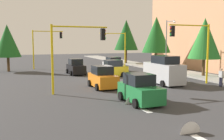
{
  "coord_description": "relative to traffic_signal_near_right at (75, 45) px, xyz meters",
  "views": [
    {
      "loc": [
        26.17,
        -10.29,
        4.11
      ],
      "look_at": [
        1.49,
        -0.82,
        1.2
      ],
      "focal_mm": 41.24,
      "sensor_mm": 36.0,
      "label": 1
    }
  ],
  "objects": [
    {
      "name": "apartment_block",
      "position": [
        -13.04,
        24.16,
        3.72
      ],
      "size": [
        18.76,
        9.3,
        15.14
      ],
      "color": "tan",
      "rests_on": "ground"
    },
    {
      "name": "traffic_signal_near_right",
      "position": [
        0.0,
        0.0,
        0.0
      ],
      "size": [
        0.36,
        4.59,
        5.44
      ],
      "color": "yellow",
      "rests_on": "ground"
    },
    {
      "name": "lane_arrow_near",
      "position": [
        5.51,
        2.66,
        -3.86
      ],
      "size": [
        2.4,
        1.1,
        1.1
      ],
      "color": "silver",
      "rests_on": "ground"
    },
    {
      "name": "traffic_signal_near_left",
      "position": [
        0.0,
        11.38,
        0.23
      ],
      "size": [
        0.36,
        4.59,
        5.79
      ],
      "color": "yellow",
      "rests_on": "ground"
    },
    {
      "name": "traffic_signal_far_right",
      "position": [
        -20.0,
        -0.06,
        0.26
      ],
      "size": [
        0.36,
        4.59,
        5.84
      ],
      "color": "yellow",
      "rests_on": "ground"
    },
    {
      "name": "car_yellow",
      "position": [
        -8.0,
        6.18,
        -2.97
      ],
      "size": [
        1.97,
        3.63,
        1.98
      ],
      "color": "yellow",
      "rests_on": "ground"
    },
    {
      "name": "sidewalk_kerb",
      "position": [
        -11.0,
        16.16,
        -3.79
      ],
      "size": [
        80.0,
        4.0,
        0.15
      ],
      "primitive_type": "cube",
      "color": "gray",
      "rests_on": "ground"
    },
    {
      "name": "tree_opposite_side",
      "position": [
        -18.0,
        -5.34,
        0.37
      ],
      "size": [
        3.56,
        3.56,
        6.47
      ],
      "color": "brown",
      "rests_on": "ground"
    },
    {
      "name": "tree_roadside_far",
      "position": [
        -24.0,
        15.16,
        1.5
      ],
      "size": [
        4.46,
        4.46,
        8.16
      ],
      "color": "brown",
      "rests_on": "ground"
    },
    {
      "name": "pedestrian_crossing",
      "position": [
        1.93,
        13.11,
        -2.95
      ],
      "size": [
        0.4,
        0.24,
        1.7
      ],
      "color": "#262638",
      "rests_on": "ground"
    },
    {
      "name": "car_white",
      "position": [
        -13.63,
        8.47,
        -2.96
      ],
      "size": [
        3.84,
        2.08,
        1.98
      ],
      "color": "white",
      "rests_on": "ground"
    },
    {
      "name": "tree_roadside_near",
      "position": [
        -4.0,
        16.16,
        0.62
      ],
      "size": [
        3.76,
        3.76,
        6.85
      ],
      "color": "brown",
      "rests_on": "ground"
    },
    {
      "name": "car_orange",
      "position": [
        -1.41,
        2.76,
        -2.97
      ],
      "size": [
        3.68,
        2.06,
        1.98
      ],
      "color": "orange",
      "rests_on": "ground"
    },
    {
      "name": "ground_plane",
      "position": [
        -6.0,
        5.66,
        -3.86
      ],
      "size": [
        120.0,
        120.0,
        0.0
      ],
      "primitive_type": "plane",
      "color": "#353538"
    },
    {
      "name": "street_lamp_curbside",
      "position": [
        -9.61,
        14.86,
        0.49
      ],
      "size": [
        2.15,
        0.28,
        7.0
      ],
      "color": "slate",
      "rests_on": "ground"
    },
    {
      "name": "delivery_van_silver",
      "position": [
        -1.3,
        9.02,
        -2.58
      ],
      "size": [
        4.8,
        2.22,
        2.77
      ],
      "color": "#B2B5BA",
      "rests_on": "ground"
    },
    {
      "name": "tree_roadside_mid",
      "position": [
        -14.0,
        15.66,
        1.31
      ],
      "size": [
        4.31,
        4.31,
        7.87
      ],
      "color": "brown",
      "rests_on": "ground"
    },
    {
      "name": "car_black",
      "position": [
        -11.81,
        2.71,
        -2.96
      ],
      "size": [
        4.06,
        1.99,
        1.98
      ],
      "color": "black",
      "rests_on": "ground"
    },
    {
      "name": "lane_arrow_mid",
      "position": [
        11.51,
        2.66,
        -3.86
      ],
      "size": [
        2.4,
        1.1,
        1.1
      ],
      "color": "silver",
      "rests_on": "ground"
    },
    {
      "name": "car_green",
      "position": [
        4.87,
        3.25,
        -2.96
      ],
      "size": [
        3.81,
        2.05,
        1.98
      ],
      "color": "#1E7238",
      "rests_on": "ground"
    },
    {
      "name": "traffic_signal_far_left",
      "position": [
        -20.0,
        11.35,
        0.14
      ],
      "size": [
        0.36,
        4.59,
        5.65
      ],
      "color": "yellow",
      "rests_on": "ground"
    }
  ]
}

